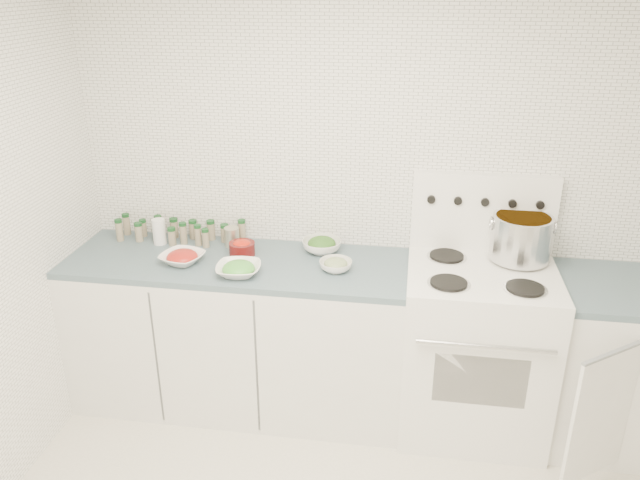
{
  "coord_description": "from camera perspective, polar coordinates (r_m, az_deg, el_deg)",
  "views": [
    {
      "loc": [
        0.1,
        -1.76,
        2.32
      ],
      "look_at": [
        -0.36,
        1.14,
        1.07
      ],
      "focal_mm": 35.0,
      "sensor_mm": 36.0,
      "label": 1
    }
  ],
  "objects": [
    {
      "name": "counter_left",
      "position": [
        3.62,
        -7.33,
        -8.33
      ],
      "size": [
        1.85,
        0.62,
        0.9
      ],
      "color": "white",
      "rests_on": "ground"
    },
    {
      "name": "counter_right",
      "position": [
        3.7,
        26.9,
        -10.19
      ],
      "size": [
        0.89,
        0.87,
        0.9
      ],
      "color": "white",
      "rests_on": "ground"
    },
    {
      "name": "bowl_pepper",
      "position": [
        3.45,
        -7.14,
        -0.69
      ],
      "size": [
        0.14,
        0.14,
        0.09
      ],
      "color": "#510E0E",
      "rests_on": "counter_left"
    },
    {
      "name": "stove",
      "position": [
        3.49,
        13.99,
        -9.26
      ],
      "size": [
        0.76,
        0.7,
        1.36
      ],
      "color": "white",
      "rests_on": "ground"
    },
    {
      "name": "tin_can",
      "position": [
        3.56,
        -8.06,
        0.28
      ],
      "size": [
        0.11,
        0.11,
        0.11
      ],
      "primitive_type": "cylinder",
      "rotation": [
        0.0,
        0.0,
        0.34
      ],
      "color": "#B6B19A",
      "rests_on": "counter_left"
    },
    {
      "name": "bowl_tomato",
      "position": [
        3.41,
        -12.48,
        -1.56
      ],
      "size": [
        0.27,
        0.27,
        0.07
      ],
      "color": "white",
      "rests_on": "counter_left"
    },
    {
      "name": "room_walls",
      "position": [
        1.92,
        5.26,
        -0.46
      ],
      "size": [
        3.54,
        3.04,
        2.52
      ],
      "color": "white",
      "rests_on": "ground"
    },
    {
      "name": "spice_cluster",
      "position": [
        3.7,
        -12.84,
        0.85
      ],
      "size": [
        0.75,
        0.16,
        0.13
      ],
      "color": "gray",
      "rests_on": "counter_left"
    },
    {
      "name": "bowl_snowpea",
      "position": [
        3.23,
        -7.46,
        -2.64
      ],
      "size": [
        0.25,
        0.25,
        0.08
      ],
      "color": "white",
      "rests_on": "counter_left"
    },
    {
      "name": "bowl_zucchini",
      "position": [
        3.25,
        1.45,
        -2.27
      ],
      "size": [
        0.22,
        0.22,
        0.07
      ],
      "color": "white",
      "rests_on": "counter_left"
    },
    {
      "name": "salt_canister",
      "position": [
        3.67,
        -14.49,
        0.75
      ],
      "size": [
        0.08,
        0.08,
        0.15
      ],
      "primitive_type": "cylinder",
      "rotation": [
        0.0,
        0.0,
        -0.02
      ],
      "color": "white",
      "rests_on": "counter_left"
    },
    {
      "name": "bowl_broccoli",
      "position": [
        3.46,
        0.16,
        -0.44
      ],
      "size": [
        0.24,
        0.24,
        0.09
      ],
      "color": "white",
      "rests_on": "counter_left"
    },
    {
      "name": "stock_pot",
      "position": [
        3.4,
        17.91,
        0.37
      ],
      "size": [
        0.33,
        0.31,
        0.24
      ],
      "rotation": [
        0.0,
        0.0,
        0.32
      ],
      "color": "silver",
      "rests_on": "stove"
    }
  ]
}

